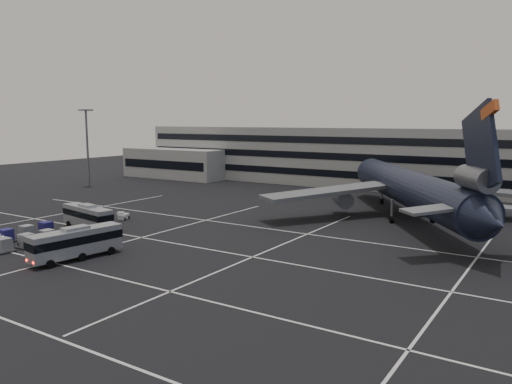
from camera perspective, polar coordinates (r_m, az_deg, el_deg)
ground at (r=62.67m, az=-11.74°, el=-6.53°), size 260.00×260.00×0.00m
lane_markings at (r=62.53m, az=-10.64°, el=-6.52°), size 90.00×55.62×0.01m
terminal at (r=123.31m, az=10.92°, el=3.96°), size 125.00×26.00×24.00m
hills at (r=216.29m, az=25.86°, el=-0.00°), size 352.00×180.00×44.00m
lightpole_left at (r=125.13m, az=-18.76°, el=5.98°), size 2.40×2.40×18.28m
trijet_main at (r=81.58m, az=17.21°, el=0.44°), size 40.50×50.61×18.08m
bus_near at (r=60.61m, az=-19.88°, el=-5.34°), size 4.07×11.00×3.79m
bus_far at (r=76.54m, az=-18.68°, el=-2.58°), size 10.64×4.21×3.66m
tug_a at (r=82.37m, az=-14.92°, el=-2.69°), size 1.87×2.29×1.28m
uld_cluster at (r=71.32m, az=-25.31°, el=-4.65°), size 6.84×10.86×1.75m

